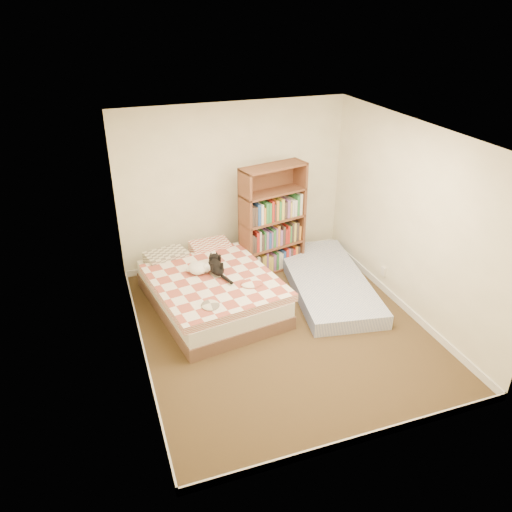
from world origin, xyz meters
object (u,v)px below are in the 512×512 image
object	(u,v)px
black_cat	(216,266)
floor_mattress	(327,282)
bed	(210,288)
bookshelf	(272,233)
white_dog	(199,268)

from	to	relation	value
black_cat	floor_mattress	bearing A→B (deg)	3.07
bed	black_cat	world-z (taller)	black_cat
bed	black_cat	distance (m)	0.33
black_cat	bookshelf	bearing A→B (deg)	41.33
floor_mattress	black_cat	bearing A→B (deg)	-176.76
bed	white_dog	distance (m)	0.35
bed	black_cat	size ratio (longest dim) A/B	3.13
floor_mattress	bed	bearing A→B (deg)	-175.51
floor_mattress	white_dog	bearing A→B (deg)	-176.49
bookshelf	white_dog	xyz separation A→B (m)	(-1.30, -0.65, -0.03)
bookshelf	floor_mattress	world-z (taller)	bookshelf
bookshelf	floor_mattress	size ratio (longest dim) A/B	0.73
bookshelf	black_cat	size ratio (longest dim) A/B	2.30
floor_mattress	bookshelf	bearing A→B (deg)	132.72
bookshelf	bed	bearing A→B (deg)	-162.37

